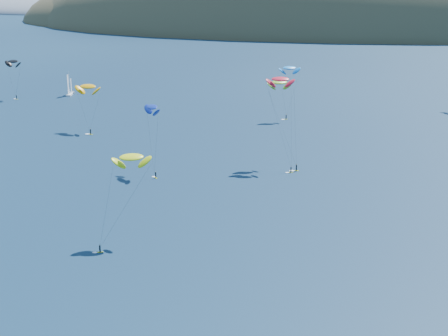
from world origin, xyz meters
TOP-DOWN VIEW (x-y plane):
  - island at (39.40, 562.36)m, footprint 730.00×300.00m
  - sailboat at (-102.73, 199.86)m, footprint 8.75×7.53m
  - kitesurfer_1 at (-71.76, 143.49)m, footprint 10.01×10.44m
  - kitesurfer_2 at (-29.64, 58.52)m, footprint 9.34×12.85m
  - kitesurfer_3 at (-3.66, 117.77)m, footprint 9.21×14.86m
  - kitesurfer_4 at (-3.97, 171.99)m, footprint 8.65×6.32m
  - kitesurfer_9 at (-3.27, 114.99)m, footprint 10.45×9.57m
  - kitesurfer_10 at (-37.53, 103.13)m, footprint 7.36×12.13m
  - kitesurfer_12 at (-123.97, 191.68)m, footprint 9.21×7.79m

SIDE VIEW (x-z plane):
  - island at x=39.40m, z-range -115.74..94.26m
  - sailboat at x=-102.73m, z-range -4.38..6.19m
  - kitesurfer_1 at x=-71.76m, z-range 6.28..24.13m
  - kitesurfer_12 at x=-123.97m, z-range 6.64..24.67m
  - kitesurfer_2 at x=-29.64m, z-range 7.61..27.22m
  - kitesurfer_10 at x=-37.53m, z-range 7.93..28.00m
  - kitesurfer_4 at x=-3.97m, z-range 8.32..29.48m
  - kitesurfer_3 at x=-3.66m, z-range 10.57..35.77m
  - kitesurfer_9 at x=-3.27m, z-range 11.15..37.93m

